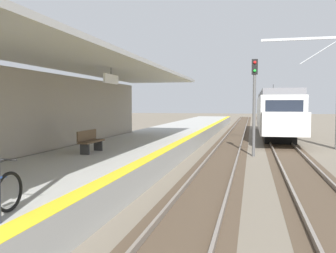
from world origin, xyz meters
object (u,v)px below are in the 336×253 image
at_px(platform_bench, 90,141).
at_px(rail_signal_post, 254,97).
at_px(approaching_train, 275,112).
at_px(catenary_pylon_far_side, 335,91).

bearing_deg(platform_bench, rail_signal_post, 46.66).
distance_m(approaching_train, platform_bench, 21.21).
bearing_deg(rail_signal_post, approaching_train, 81.63).
bearing_deg(catenary_pylon_far_side, approaching_train, 109.29).
bearing_deg(platform_bench, catenary_pylon_far_side, 44.35).
height_order(rail_signal_post, catenary_pylon_far_side, catenary_pylon_far_side).
distance_m(approaching_train, catenary_pylon_far_side, 9.19).
distance_m(rail_signal_post, catenary_pylon_far_side, 6.49).
bearing_deg(approaching_train, platform_bench, -112.82).
bearing_deg(rail_signal_post, platform_bench, -133.34).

